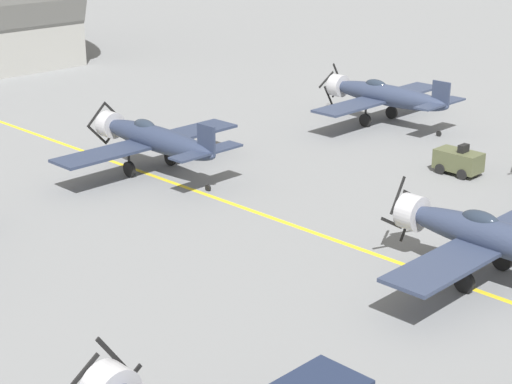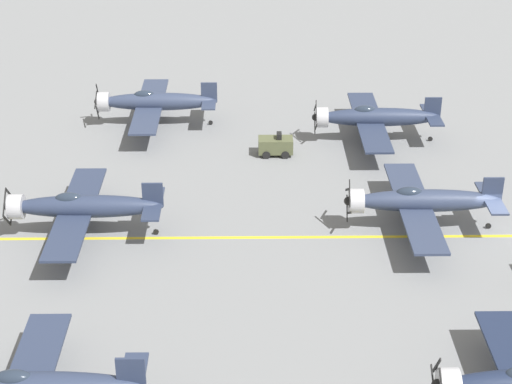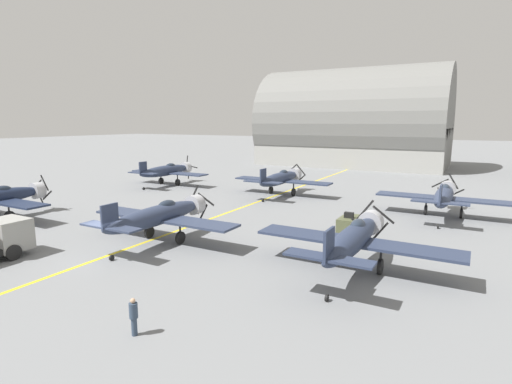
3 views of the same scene
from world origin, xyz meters
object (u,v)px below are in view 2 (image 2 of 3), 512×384
(tow_tractor, at_px, (276,145))
(airplane_far_right, at_px, (154,102))
(airplane_mid_center, at_px, (420,201))
(airplane_mid_right, at_px, (374,118))
(airplane_far_center, at_px, (81,207))

(tow_tractor, bearing_deg, airplane_far_right, 58.57)
(airplane_mid_center, relative_size, airplane_mid_right, 1.00)
(airplane_far_center, distance_m, airplane_mid_right, 24.82)
(airplane_mid_center, xyz_separation_m, tow_tractor, (11.43, 8.74, -1.22))
(airplane_far_center, xyz_separation_m, tow_tractor, (11.94, -12.55, -1.22))
(airplane_mid_center, bearing_deg, airplane_far_right, 39.06)
(airplane_mid_center, distance_m, airplane_far_right, 25.34)
(airplane_far_center, height_order, airplane_mid_right, same)
(airplane_mid_right, height_order, tow_tractor, airplane_mid_right)
(airplane_far_right, xyz_separation_m, airplane_mid_right, (-3.50, -17.40, -0.00))
(airplane_mid_right, relative_size, tow_tractor, 4.62)
(airplane_far_center, height_order, airplane_far_right, same)
(airplane_mid_center, height_order, tow_tractor, airplane_mid_center)
(airplane_mid_center, distance_m, airplane_mid_right, 13.90)
(airplane_far_right, bearing_deg, airplane_mid_right, -96.37)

